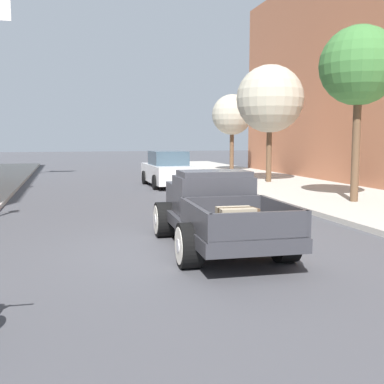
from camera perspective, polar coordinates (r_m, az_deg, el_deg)
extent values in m
plane|color=#47474C|center=(9.77, 0.09, -6.85)|extent=(140.00, 140.00, 0.00)
cube|color=#333338|center=(9.77, 3.08, -3.63)|extent=(1.94, 4.96, 0.24)
cube|color=#333338|center=(10.02, 2.55, -0.36)|extent=(1.60, 1.16, 0.80)
cube|color=#333338|center=(9.93, 2.64, 2.24)|extent=(1.47, 0.99, 0.12)
cube|color=#3D4C5B|center=(10.55, 1.73, 0.87)|extent=(1.33, 0.09, 0.44)
cube|color=#333338|center=(11.29, 0.80, -0.29)|extent=(1.38, 1.55, 0.52)
cube|color=silver|center=(12.06, -0.09, 0.06)|extent=(0.68, 0.13, 0.47)
cube|color=#333338|center=(8.43, 5.69, -4.33)|extent=(1.77, 2.16, 0.04)
cube|color=#333338|center=(8.17, 0.31, -3.07)|extent=(0.16, 2.10, 0.44)
cube|color=#333338|center=(8.68, 10.79, -2.62)|extent=(0.16, 2.10, 0.44)
cube|color=#333338|center=(7.45, 8.18, -4.07)|extent=(1.62, 0.14, 0.44)
cube|color=#333338|center=(9.34, 3.75, -1.87)|extent=(1.62, 0.14, 0.44)
cylinder|color=black|center=(10.89, -3.43, -3.32)|extent=(0.39, 0.81, 0.80)
cylinder|color=silver|center=(10.87, -4.39, -3.35)|extent=(0.04, 0.66, 0.66)
cylinder|color=silver|center=(10.86, -4.45, -3.35)|extent=(0.03, 0.24, 0.24)
cylinder|color=black|center=(11.32, 5.58, -2.96)|extent=(0.39, 0.81, 0.80)
cylinder|color=silver|center=(11.38, 6.47, -2.92)|extent=(0.04, 0.66, 0.66)
cylinder|color=silver|center=(11.38, 6.52, -2.92)|extent=(0.03, 0.24, 0.24)
cylinder|color=black|center=(8.30, -0.37, -6.44)|extent=(0.39, 0.81, 0.80)
cylinder|color=silver|center=(8.26, -1.63, -6.50)|extent=(0.04, 0.66, 0.66)
cylinder|color=silver|center=(8.26, -1.70, -6.50)|extent=(0.03, 0.24, 0.24)
cylinder|color=black|center=(8.85, 11.11, -5.74)|extent=(0.39, 0.81, 0.80)
cylinder|color=silver|center=(8.93, 12.20, -5.66)|extent=(0.04, 0.66, 0.66)
cylinder|color=silver|center=(8.93, 12.26, -5.66)|extent=(0.03, 0.24, 0.24)
cube|color=gray|center=(8.00, 5.28, -3.30)|extent=(0.62, 0.46, 0.40)
cube|color=#3D2D1E|center=(8.00, 5.28, -3.30)|extent=(0.62, 0.07, 0.42)
cube|color=brown|center=(8.75, 6.45, -2.87)|extent=(0.46, 0.36, 0.28)
cube|color=silver|center=(22.14, -2.98, 2.26)|extent=(1.80, 4.33, 0.80)
cube|color=#384C5B|center=(21.95, -2.90, 4.11)|extent=(1.56, 2.03, 0.64)
cylinder|color=black|center=(23.25, -5.68, 1.75)|extent=(0.23, 0.66, 0.66)
cylinder|color=black|center=(23.60, -1.73, 1.85)|extent=(0.23, 0.66, 0.66)
cylinder|color=black|center=(20.73, -4.40, 1.18)|extent=(0.23, 0.66, 0.66)
cylinder|color=black|center=(21.12, 0.00, 1.30)|extent=(0.23, 0.66, 0.66)
cylinder|color=brown|center=(16.58, 19.10, 4.90)|extent=(0.26, 0.26, 3.48)
sphere|color=#3D7538|center=(16.73, 19.46, 14.16)|extent=(2.56, 2.56, 2.56)
cylinder|color=brown|center=(23.06, 9.24, 4.63)|extent=(0.26, 0.26, 2.75)
sphere|color=#ADA893|center=(23.12, 9.36, 11.00)|extent=(3.18, 3.18, 3.18)
cylinder|color=brown|center=(30.52, 4.80, 5.02)|extent=(0.26, 0.26, 2.61)
sphere|color=#ADA893|center=(30.54, 4.85, 9.26)|extent=(2.55, 2.55, 2.55)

